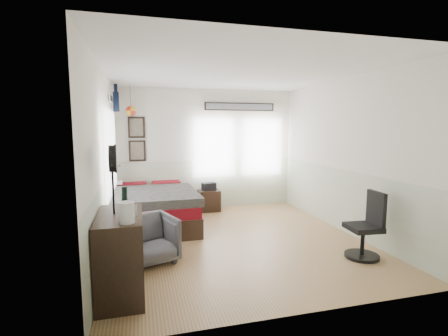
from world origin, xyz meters
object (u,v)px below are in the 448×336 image
(bed, at_px, (152,208))
(armchair, at_px, (148,239))
(dresser, at_px, (121,254))
(nightstand, at_px, (209,201))
(task_chair, at_px, (366,231))

(bed, height_order, armchair, bed)
(dresser, xyz_separation_m, armchair, (0.31, 0.78, -0.13))
(dresser, bearing_deg, nightstand, 62.74)
(dresser, height_order, task_chair, task_chair)
(nightstand, height_order, task_chair, task_chair)
(armchair, bearing_deg, bed, 66.64)
(bed, xyz_separation_m, nightstand, (1.26, 0.79, -0.10))
(dresser, relative_size, armchair, 1.42)
(dresser, xyz_separation_m, nightstand, (1.70, 3.30, -0.22))
(dresser, relative_size, nightstand, 2.15)
(dresser, distance_m, armchair, 0.85)
(bed, height_order, nightstand, bed)
(dresser, distance_m, task_chair, 3.32)
(bed, distance_m, armchair, 1.73)
(dresser, relative_size, task_chair, 1.05)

